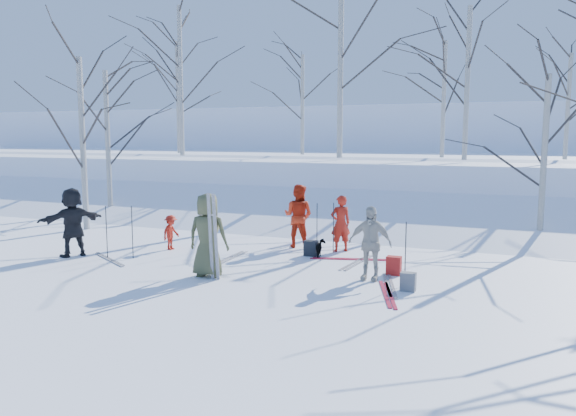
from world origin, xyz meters
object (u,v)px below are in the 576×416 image
at_px(dog, 321,248).
at_px(backpack_red, 394,266).
at_px(backpack_dark, 311,248).
at_px(skier_cream_east, 370,243).
at_px(backpack_grey, 408,282).
at_px(skier_redor_behind, 298,216).
at_px(skier_grey_west, 72,222).
at_px(skier_olive_center, 208,235).
at_px(skier_red_seated, 171,232).
at_px(skier_red_north, 341,223).

bearing_deg(dog, backpack_red, 134.99).
bearing_deg(backpack_red, backpack_dark, 154.44).
height_order(skier_cream_east, backpack_grey, skier_cream_east).
bearing_deg(skier_cream_east, backpack_red, 58.25).
distance_m(skier_redor_behind, backpack_dark, 1.38).
bearing_deg(backpack_grey, skier_redor_behind, 138.23).
xyz_separation_m(skier_grey_west, dog, (5.95, 2.37, -0.67)).
bearing_deg(skier_cream_east, skier_grey_west, -175.27).
bearing_deg(backpack_red, skier_olive_center, -155.35).
bearing_deg(dog, backpack_grey, 121.87).
bearing_deg(skier_grey_west, backpack_grey, 117.44).
distance_m(skier_olive_center, skier_redor_behind, 3.88).
xyz_separation_m(dog, backpack_red, (2.13, -1.12, -0.01)).
relative_size(skier_redor_behind, dog, 3.34).
relative_size(skier_red_seated, backpack_red, 2.27).
distance_m(dog, backpack_red, 2.41).
distance_m(skier_olive_center, backpack_dark, 3.27).
xyz_separation_m(skier_red_north, backpack_dark, (-0.53, -0.84, -0.56)).
xyz_separation_m(skier_grey_west, backpack_red, (8.08, 1.25, -0.68)).
distance_m(skier_red_north, skier_redor_behind, 1.28).
distance_m(skier_red_north, skier_cream_east, 3.02).
relative_size(skier_red_north, skier_redor_behind, 0.86).
bearing_deg(backpack_grey, dog, 139.15).
xyz_separation_m(skier_red_north, skier_cream_east, (1.49, -2.63, 0.05)).
bearing_deg(skier_grey_west, skier_cream_east, 121.67).
relative_size(skier_olive_center, skier_red_north, 1.22).
bearing_deg(backpack_dark, skier_red_north, 57.85).
relative_size(skier_olive_center, skier_cream_east, 1.15).
distance_m(skier_redor_behind, dog, 1.56).
distance_m(skier_grey_west, backpack_red, 8.21).
relative_size(skier_grey_west, backpack_grey, 4.70).
distance_m(skier_cream_east, backpack_dark, 2.76).
relative_size(backpack_red, backpack_grey, 1.11).
bearing_deg(skier_olive_center, backpack_red, -163.81).
height_order(skier_grey_west, backpack_red, skier_grey_west).
distance_m(skier_cream_east, dog, 2.54).
relative_size(skier_olive_center, backpack_grey, 4.89).
distance_m(skier_red_north, backpack_dark, 1.14).
height_order(skier_red_seated, dog, skier_red_seated).
xyz_separation_m(skier_grey_west, backpack_grey, (8.63, 0.05, -0.70)).
bearing_deg(skier_olive_center, skier_grey_west, -14.80).
bearing_deg(backpack_dark, skier_olive_center, -115.25).
bearing_deg(backpack_dark, skier_red_seated, -169.27).
xyz_separation_m(skier_olive_center, skier_redor_behind, (0.62, 3.83, -0.05)).
relative_size(skier_redor_behind, skier_red_seated, 1.85).
bearing_deg(backpack_dark, skier_redor_behind, 127.79).
relative_size(skier_redor_behind, skier_grey_west, 0.99).
bearing_deg(skier_grey_west, backpack_red, 125.89).
distance_m(skier_red_seated, backpack_red, 6.25).
bearing_deg(skier_olive_center, dog, -128.29).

